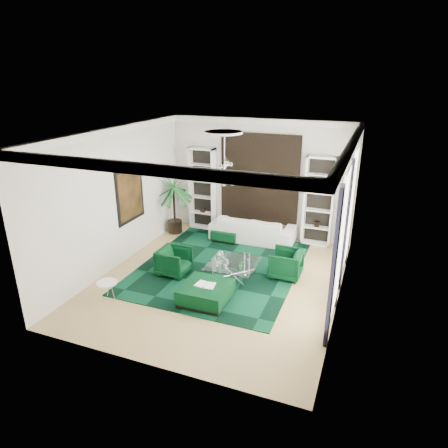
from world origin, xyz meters
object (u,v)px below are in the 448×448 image
at_px(coffee_table, 233,270).
at_px(palm, 174,196).
at_px(sofa, 253,229).
at_px(ottoman_front, 206,293).
at_px(armchair_right, 286,264).
at_px(ottoman_side, 227,234).
at_px(armchair_left, 174,261).
at_px(side_table, 108,291).

distance_m(coffee_table, palm, 3.89).
xyz_separation_m(sofa, ottoman_front, (0.09, -3.97, -0.17)).
bearing_deg(ottoman_front, armchair_right, 52.54).
bearing_deg(coffee_table, ottoman_front, -98.16).
relative_size(armchair_right, ottoman_side, 0.99).
bearing_deg(ottoman_front, coffee_table, 81.84).
xyz_separation_m(armchair_left, ottoman_front, (1.36, -0.99, -0.14)).
height_order(sofa, ottoman_side, sofa).
distance_m(armchair_left, ottoman_side, 2.77).
distance_m(sofa, armchair_right, 2.58).
height_order(ottoman_side, palm, palm).
bearing_deg(side_table, sofa, 66.09).
bearing_deg(side_table, armchair_left, 64.69).
relative_size(armchair_left, ottoman_front, 0.73).
xyz_separation_m(armchair_left, palm, (-1.38, 2.67, 0.92)).
height_order(armchair_right, coffee_table, armchair_right).
height_order(sofa, armchair_right, sofa).
bearing_deg(sofa, ottoman_side, 18.02).
bearing_deg(armchair_left, coffee_table, -77.18).
relative_size(armchair_left, side_table, 1.65).
bearing_deg(coffee_table, side_table, -138.37).
relative_size(armchair_left, ottoman_side, 0.97).
height_order(armchair_right, ottoman_side, armchair_right).
bearing_deg(armchair_left, sofa, -23.07).
height_order(ottoman_front, palm, palm).
distance_m(sofa, ottoman_front, 3.97).
bearing_deg(coffee_table, palm, 141.64).
bearing_deg(armchair_left, armchair_right, -71.82).
height_order(coffee_table, ottoman_front, ottoman_front).
bearing_deg(side_table, ottoman_front, 19.54).
relative_size(sofa, side_table, 5.52).
distance_m(armchair_right, palm, 4.64).
relative_size(sofa, palm, 1.04).
height_order(coffee_table, ottoman_side, coffee_table).
height_order(sofa, coffee_table, sofa).
distance_m(ottoman_side, palm, 2.16).
distance_m(sofa, armchair_left, 3.24).
bearing_deg(palm, side_table, -83.01).
distance_m(armchair_right, ottoman_front, 2.42).
height_order(armchair_right, palm, palm).
bearing_deg(sofa, palm, 6.66).
bearing_deg(ottoman_side, side_table, -106.31).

